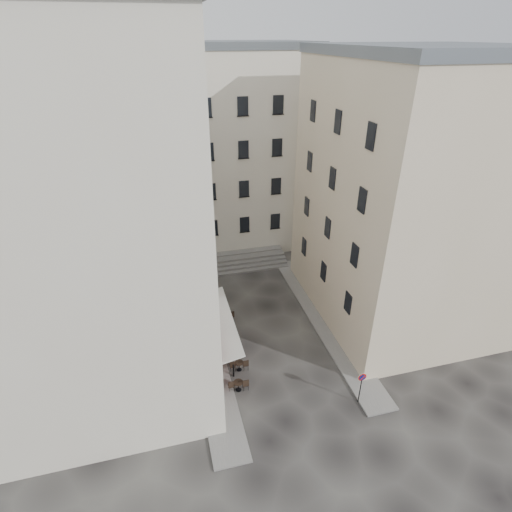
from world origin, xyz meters
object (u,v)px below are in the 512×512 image
object	(u,v)px
no_parking_sign	(361,382)
pedestrian	(232,335)
bistro_table_b	(239,365)
bistro_table_a	(238,385)

from	to	relation	value
no_parking_sign	pedestrian	bearing A→B (deg)	131.59
bistro_table_b	no_parking_sign	bearing A→B (deg)	-34.37
pedestrian	no_parking_sign	bearing A→B (deg)	137.00
no_parking_sign	pedestrian	world-z (taller)	no_parking_sign
no_parking_sign	bistro_table_b	distance (m)	7.70
no_parking_sign	bistro_table_b	bearing A→B (deg)	145.11
bistro_table_b	pedestrian	size ratio (longest dim) A/B	0.73
no_parking_sign	bistro_table_a	world-z (taller)	no_parking_sign
no_parking_sign	bistro_table_a	xyz separation A→B (m)	(-6.68, 2.68, -1.17)
no_parking_sign	bistro_table_b	world-z (taller)	no_parking_sign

